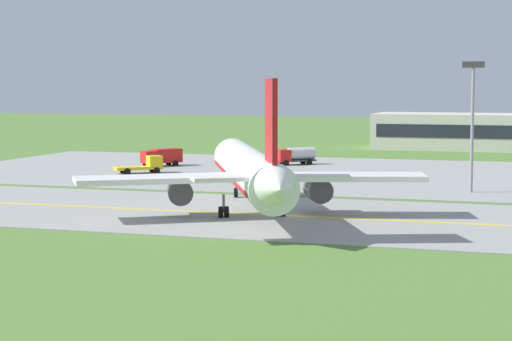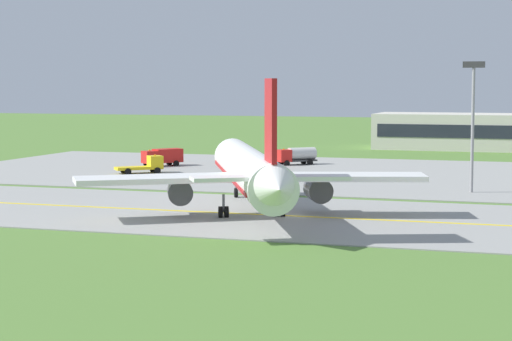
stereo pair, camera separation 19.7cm
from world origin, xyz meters
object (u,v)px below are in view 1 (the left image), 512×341
service_truck_baggage (162,156)px  apron_light_mast (473,110)px  service_truck_fuel (296,155)px  service_truck_catering (146,165)px  airplane_lead (250,171)px

service_truck_baggage → apron_light_mast: (46.59, -20.32, 7.79)m
service_truck_fuel → service_truck_catering: (-15.87, -18.92, -0.35)m
airplane_lead → apron_light_mast: (17.87, 24.90, 5.19)m
service_truck_baggage → service_truck_fuel: bearing=24.6°
service_truck_fuel → apron_light_mast: 41.12m
apron_light_mast → service_truck_baggage: bearing=156.4°
service_truck_catering → apron_light_mast: 46.11m
apron_light_mast → airplane_lead: bearing=-125.7°
service_truck_catering → apron_light_mast: (44.33, -9.71, 8.14)m
airplane_lead → service_truck_fuel: (-10.59, 53.53, -2.60)m
airplane_lead → service_truck_catering: size_ratio=6.06×
service_truck_baggage → apron_light_mast: bearing=-23.6°
service_truck_fuel → service_truck_catering: 24.70m
service_truck_baggage → service_truck_catering: 10.85m
service_truck_catering → apron_light_mast: size_ratio=0.42×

